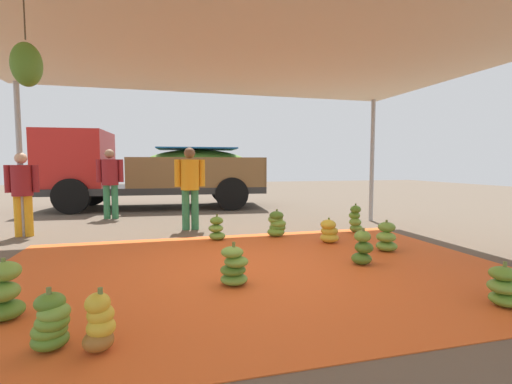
{
  "coord_description": "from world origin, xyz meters",
  "views": [
    {
      "loc": [
        -1.18,
        -4.53,
        1.4
      ],
      "look_at": [
        0.33,
        1.24,
        0.94
      ],
      "focal_mm": 25.31,
      "sensor_mm": 36.0,
      "label": 1
    }
  ],
  "objects_px": {
    "banana_bunch_2": "(100,323)",
    "banana_bunch_9": "(4,294)",
    "banana_bunch_10": "(355,220)",
    "banana_bunch_11": "(505,288)",
    "banana_bunch_0": "(51,323)",
    "banana_bunch_4": "(234,267)",
    "banana_bunch_1": "(363,249)",
    "cargo_truck_main": "(150,169)",
    "banana_bunch_6": "(277,224)",
    "banana_bunch_8": "(386,238)",
    "worker_0": "(190,182)",
    "worker_2": "(110,178)",
    "banana_bunch_3": "(217,229)",
    "worker_1": "(22,188)",
    "banana_bunch_7": "(329,232)"
  },
  "relations": [
    {
      "from": "banana_bunch_1",
      "to": "cargo_truck_main",
      "type": "relative_size",
      "value": 0.08
    },
    {
      "from": "banana_bunch_7",
      "to": "worker_1",
      "type": "distance_m",
      "value": 5.87
    },
    {
      "from": "worker_0",
      "to": "banana_bunch_10",
      "type": "bearing_deg",
      "value": -20.39
    },
    {
      "from": "banana_bunch_4",
      "to": "banana_bunch_9",
      "type": "xyz_separation_m",
      "value": [
        -2.16,
        -0.42,
        0.04
      ]
    },
    {
      "from": "banana_bunch_0",
      "to": "banana_bunch_4",
      "type": "relative_size",
      "value": 0.95
    },
    {
      "from": "cargo_truck_main",
      "to": "worker_1",
      "type": "xyz_separation_m",
      "value": [
        -2.25,
        -4.16,
        -0.28
      ]
    },
    {
      "from": "banana_bunch_2",
      "to": "banana_bunch_9",
      "type": "height_order",
      "value": "banana_bunch_9"
    },
    {
      "from": "banana_bunch_11",
      "to": "banana_bunch_3",
      "type": "bearing_deg",
      "value": 120.99
    },
    {
      "from": "banana_bunch_8",
      "to": "banana_bunch_0",
      "type": "bearing_deg",
      "value": -154.4
    },
    {
      "from": "banana_bunch_2",
      "to": "worker_2",
      "type": "height_order",
      "value": "worker_2"
    },
    {
      "from": "cargo_truck_main",
      "to": "banana_bunch_6",
      "type": "bearing_deg",
      "value": -65.42
    },
    {
      "from": "banana_bunch_3",
      "to": "banana_bunch_2",
      "type": "bearing_deg",
      "value": -111.09
    },
    {
      "from": "banana_bunch_7",
      "to": "banana_bunch_8",
      "type": "bearing_deg",
      "value": -53.05
    },
    {
      "from": "worker_2",
      "to": "banana_bunch_9",
      "type": "bearing_deg",
      "value": -90.88
    },
    {
      "from": "worker_1",
      "to": "banana_bunch_4",
      "type": "bearing_deg",
      "value": -48.43
    },
    {
      "from": "banana_bunch_4",
      "to": "banana_bunch_8",
      "type": "height_order",
      "value": "same"
    },
    {
      "from": "banana_bunch_6",
      "to": "banana_bunch_8",
      "type": "relative_size",
      "value": 1.04
    },
    {
      "from": "banana_bunch_2",
      "to": "cargo_truck_main",
      "type": "bearing_deg",
      "value": 89.26
    },
    {
      "from": "banana_bunch_2",
      "to": "banana_bunch_6",
      "type": "xyz_separation_m",
      "value": [
        2.6,
        3.74,
        0.02
      ]
    },
    {
      "from": "banana_bunch_11",
      "to": "worker_0",
      "type": "xyz_separation_m",
      "value": [
        -2.66,
        5.02,
        0.83
      ]
    },
    {
      "from": "banana_bunch_1",
      "to": "banana_bunch_7",
      "type": "height_order",
      "value": "banana_bunch_1"
    },
    {
      "from": "banana_bunch_1",
      "to": "banana_bunch_9",
      "type": "xyz_separation_m",
      "value": [
        -4.05,
        -0.8,
        0.02
      ]
    },
    {
      "from": "banana_bunch_8",
      "to": "banana_bunch_4",
      "type": "bearing_deg",
      "value": -160.03
    },
    {
      "from": "banana_bunch_2",
      "to": "banana_bunch_4",
      "type": "xyz_separation_m",
      "value": [
        1.25,
        1.19,
        0.0
      ]
    },
    {
      "from": "banana_bunch_0",
      "to": "worker_0",
      "type": "distance_m",
      "value": 5.08
    },
    {
      "from": "banana_bunch_4",
      "to": "worker_2",
      "type": "bearing_deg",
      "value": 109.47
    },
    {
      "from": "banana_bunch_1",
      "to": "banana_bunch_3",
      "type": "bearing_deg",
      "value": 128.95
    },
    {
      "from": "banana_bunch_1",
      "to": "banana_bunch_6",
      "type": "distance_m",
      "value": 2.24
    },
    {
      "from": "banana_bunch_4",
      "to": "banana_bunch_8",
      "type": "relative_size",
      "value": 1.0
    },
    {
      "from": "banana_bunch_9",
      "to": "worker_1",
      "type": "height_order",
      "value": "worker_1"
    },
    {
      "from": "worker_1",
      "to": "banana_bunch_0",
      "type": "bearing_deg",
      "value": -70.06
    },
    {
      "from": "banana_bunch_10",
      "to": "banana_bunch_11",
      "type": "relative_size",
      "value": 1.35
    },
    {
      "from": "worker_0",
      "to": "worker_2",
      "type": "height_order",
      "value": "worker_2"
    },
    {
      "from": "worker_0",
      "to": "worker_2",
      "type": "bearing_deg",
      "value": 131.48
    },
    {
      "from": "banana_bunch_0",
      "to": "banana_bunch_9",
      "type": "bearing_deg",
      "value": 129.76
    },
    {
      "from": "banana_bunch_6",
      "to": "worker_1",
      "type": "bearing_deg",
      "value": 165.09
    },
    {
      "from": "banana_bunch_4",
      "to": "banana_bunch_10",
      "type": "relative_size",
      "value": 0.85
    },
    {
      "from": "banana_bunch_8",
      "to": "banana_bunch_9",
      "type": "bearing_deg",
      "value": -163.93
    },
    {
      "from": "worker_2",
      "to": "banana_bunch_1",
      "type": "bearing_deg",
      "value": -54.05
    },
    {
      "from": "banana_bunch_8",
      "to": "worker_0",
      "type": "distance_m",
      "value": 4.07
    },
    {
      "from": "banana_bunch_3",
      "to": "worker_2",
      "type": "relative_size",
      "value": 0.27
    },
    {
      "from": "banana_bunch_7",
      "to": "banana_bunch_11",
      "type": "bearing_deg",
      "value": -82.88
    },
    {
      "from": "banana_bunch_6",
      "to": "worker_2",
      "type": "relative_size",
      "value": 0.29
    },
    {
      "from": "worker_0",
      "to": "banana_bunch_7",
      "type": "bearing_deg",
      "value": -40.73
    },
    {
      "from": "banana_bunch_2",
      "to": "banana_bunch_11",
      "type": "relative_size",
      "value": 1.09
    },
    {
      "from": "banana_bunch_6",
      "to": "banana_bunch_10",
      "type": "xyz_separation_m",
      "value": [
        1.68,
        -0.02,
        0.03
      ]
    },
    {
      "from": "banana_bunch_6",
      "to": "worker_2",
      "type": "xyz_separation_m",
      "value": [
        -3.4,
        3.27,
        0.8
      ]
    },
    {
      "from": "worker_0",
      "to": "banana_bunch_9",
      "type": "bearing_deg",
      "value": -115.12
    },
    {
      "from": "banana_bunch_8",
      "to": "banana_bunch_11",
      "type": "distance_m",
      "value": 2.27
    },
    {
      "from": "banana_bunch_6",
      "to": "banana_bunch_3",
      "type": "bearing_deg",
      "value": -177.69
    }
  ]
}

